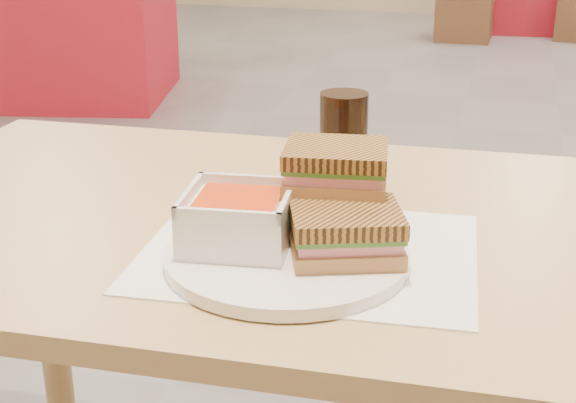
% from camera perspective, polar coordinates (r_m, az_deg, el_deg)
% --- Properties ---
extents(main_table, '(1.22, 0.74, 0.75)m').
position_cam_1_polar(main_table, '(1.14, 0.27, -6.44)').
color(main_table, tan).
rests_on(main_table, ground).
extents(tray_liner, '(0.41, 0.33, 0.00)m').
position_cam_1_polar(tray_liner, '(0.99, 1.46, -3.49)').
color(tray_liner, white).
rests_on(tray_liner, main_table).
extents(plate, '(0.28, 0.28, 0.02)m').
position_cam_1_polar(plate, '(0.95, -0.09, -3.80)').
color(plate, white).
rests_on(plate, tray_liner).
extents(soup_bowl, '(0.13, 0.13, 0.06)m').
position_cam_1_polar(soup_bowl, '(0.96, -3.44, -1.32)').
color(soup_bowl, white).
rests_on(soup_bowl, plate).
extents(panini_lower, '(0.15, 0.14, 0.05)m').
position_cam_1_polar(panini_lower, '(0.93, 3.99, -2.13)').
color(panini_lower, tan).
rests_on(panini_lower, plate).
extents(panini_upper, '(0.13, 0.12, 0.05)m').
position_cam_1_polar(panini_upper, '(0.99, 3.30, 2.33)').
color(panini_upper, tan).
rests_on(panini_upper, panini_lower).
extents(cola_glass, '(0.07, 0.07, 0.14)m').
position_cam_1_polar(cola_glass, '(1.16, 3.81, 4.01)').
color(cola_glass, black).
rests_on(cola_glass, main_table).
extents(bg_table_0, '(1.10, 1.10, 0.81)m').
position_cam_1_polar(bg_table_0, '(4.87, -14.06, 11.68)').
color(bg_table_0, '#B31427').
rests_on(bg_table_0, ground).
extents(bg_chair_0r, '(0.44, 0.44, 0.44)m').
position_cam_1_polar(bg_chair_0r, '(5.32, -11.83, 10.57)').
color(bg_chair_0r, brown).
rests_on(bg_chair_0r, ground).
extents(bg_chair_2l, '(0.42, 0.42, 0.46)m').
position_cam_1_polar(bg_chair_2l, '(6.68, 12.06, 12.78)').
color(bg_chair_2l, brown).
rests_on(bg_chair_2l, ground).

